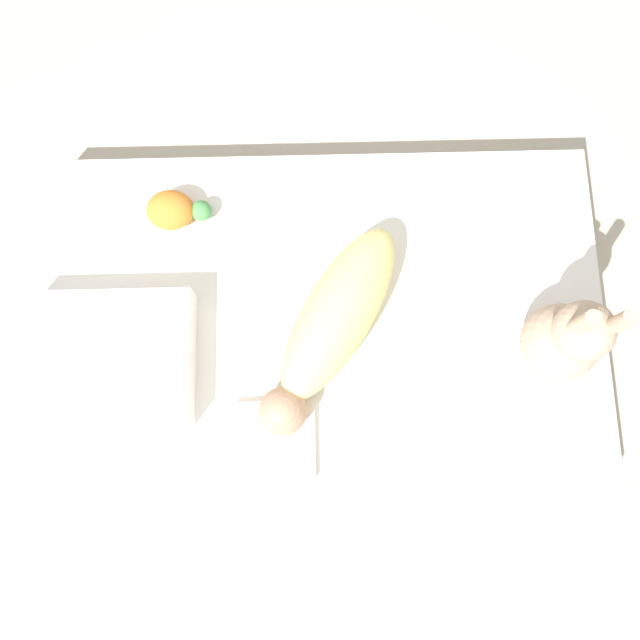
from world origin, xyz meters
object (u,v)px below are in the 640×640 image
(swaddled_baby, at_px, (333,323))
(turtle_plush, at_px, (174,210))
(bunny_plush, at_px, (567,339))
(pillow, at_px, (108,359))

(swaddled_baby, distance_m, turtle_plush, 0.47)
(swaddled_baby, bearing_deg, bunny_plush, 114.17)
(swaddled_baby, relative_size, pillow, 1.32)
(swaddled_baby, relative_size, turtle_plush, 3.26)
(pillow, xyz_separation_m, bunny_plush, (1.00, 0.01, 0.08))
(swaddled_baby, height_order, pillow, swaddled_baby)
(bunny_plush, xyz_separation_m, turtle_plush, (-0.87, 0.35, -0.09))
(bunny_plush, height_order, turtle_plush, bunny_plush)
(swaddled_baby, bearing_deg, turtle_plush, -97.34)
(pillow, bearing_deg, swaddled_baby, 7.32)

